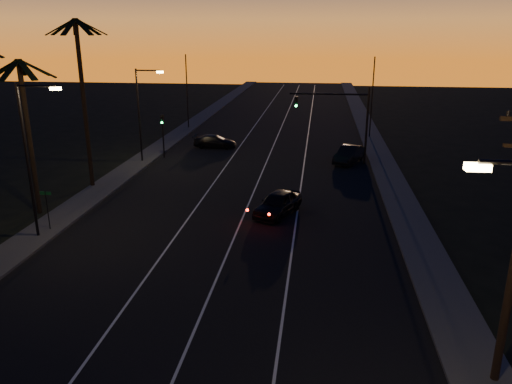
# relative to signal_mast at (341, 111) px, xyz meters

# --- Properties ---
(road) EXTENTS (20.00, 170.00, 0.01)m
(road) POSITION_rel_signal_mast_xyz_m (-7.14, -9.99, -4.78)
(road) COLOR black
(road) RESTS_ON ground
(sidewalk_left) EXTENTS (2.40, 170.00, 0.16)m
(sidewalk_left) POSITION_rel_signal_mast_xyz_m (-18.34, -9.99, -4.70)
(sidewalk_left) COLOR #3A3A37
(sidewalk_left) RESTS_ON ground
(sidewalk_right) EXTENTS (2.40, 170.00, 0.16)m
(sidewalk_right) POSITION_rel_signal_mast_xyz_m (4.06, -9.99, -4.70)
(sidewalk_right) COLOR #3A3A37
(sidewalk_right) RESTS_ON ground
(lane_stripe_left) EXTENTS (0.12, 160.00, 0.01)m
(lane_stripe_left) POSITION_rel_signal_mast_xyz_m (-10.14, -9.99, -4.76)
(lane_stripe_left) COLOR silver
(lane_stripe_left) RESTS_ON road
(lane_stripe_mid) EXTENTS (0.12, 160.00, 0.01)m
(lane_stripe_mid) POSITION_rel_signal_mast_xyz_m (-6.64, -9.99, -4.76)
(lane_stripe_mid) COLOR silver
(lane_stripe_mid) RESTS_ON road
(lane_stripe_right) EXTENTS (0.12, 160.00, 0.01)m
(lane_stripe_right) POSITION_rel_signal_mast_xyz_m (-3.14, -9.99, -4.76)
(lane_stripe_right) COLOR silver
(lane_stripe_right) RESTS_ON road
(palm_mid) EXTENTS (4.25, 4.16, 10.03)m
(palm_mid) POSITION_rel_signal_mast_xyz_m (-20.34, -15.99, 1.47)
(palm_mid) COLOR black
(palm_mid) RESTS_ON ground
(palm_far) EXTENTS (4.25, 4.16, 12.53)m
(palm_far) POSITION_rel_signal_mast_xyz_m (-19.34, -9.99, 2.83)
(palm_far) COLOR black
(palm_far) RESTS_ON ground
(streetlight_left_near) EXTENTS (2.55, 0.26, 9.00)m
(streetlight_left_near) POSITION_rel_signal_mast_xyz_m (-17.84, -19.99, 0.54)
(streetlight_left_near) COLOR black
(streetlight_left_near) RESTS_ON ground
(streetlight_left_far) EXTENTS (2.55, 0.26, 8.50)m
(streetlight_left_far) POSITION_rel_signal_mast_xyz_m (-17.82, -1.99, 0.28)
(streetlight_left_far) COLOR black
(streetlight_left_far) RESTS_ON ground
(street_sign) EXTENTS (0.70, 0.06, 2.60)m
(street_sign) POSITION_rel_signal_mast_xyz_m (-17.94, -18.99, -3.13)
(street_sign) COLOR black
(street_sign) RESTS_ON ground
(signal_mast) EXTENTS (7.10, 0.41, 7.00)m
(signal_mast) POSITION_rel_signal_mast_xyz_m (0.00, 0.00, 0.00)
(signal_mast) COLOR black
(signal_mast) RESTS_ON ground
(signal_post) EXTENTS (0.28, 0.37, 4.20)m
(signal_post) POSITION_rel_signal_mast_xyz_m (-16.64, -0.01, -1.89)
(signal_post) COLOR black
(signal_post) RESTS_ON ground
(far_pole_left) EXTENTS (0.14, 0.14, 9.00)m
(far_pole_left) POSITION_rel_signal_mast_xyz_m (-18.14, 15.01, -0.28)
(far_pole_left) COLOR black
(far_pole_left) RESTS_ON ground
(far_pole_right) EXTENTS (0.14, 0.14, 9.00)m
(far_pole_right) POSITION_rel_signal_mast_xyz_m (3.86, 12.01, -0.28)
(far_pole_right) COLOR black
(far_pole_right) RESTS_ON ground
(lead_car) EXTENTS (3.51, 5.32, 1.54)m
(lead_car) POSITION_rel_signal_mast_xyz_m (-4.42, -14.31, -4.00)
(lead_car) COLOR black
(lead_car) RESTS_ON road
(right_car) EXTENTS (3.24, 4.95, 1.54)m
(right_car) POSITION_rel_signal_mast_xyz_m (0.96, 0.24, -4.00)
(right_car) COLOR black
(right_car) RESTS_ON road
(cross_car) EXTENTS (4.49, 1.86, 1.30)m
(cross_car) POSITION_rel_signal_mast_xyz_m (-12.64, 4.85, -4.12)
(cross_car) COLOR black
(cross_car) RESTS_ON road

